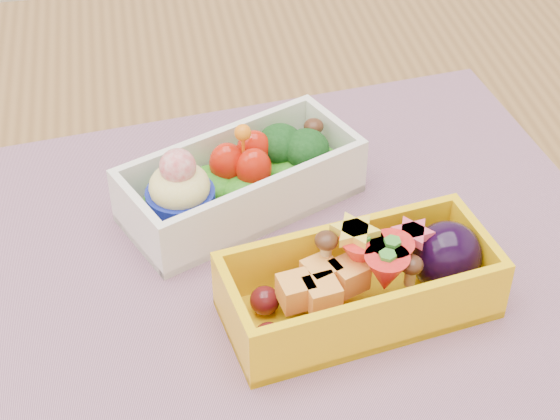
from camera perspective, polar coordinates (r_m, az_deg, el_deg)
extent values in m
cube|color=brown|center=(0.67, 0.04, -3.05)|extent=(1.20, 0.80, 0.04)
cube|color=gray|center=(0.63, -0.59, -3.03)|extent=(0.52, 0.42, 0.00)
cube|color=white|center=(0.66, -2.43, 1.80)|extent=(0.19, 0.14, 0.05)
ellipsoid|color=#48A221|center=(0.67, -2.41, 1.36)|extent=(0.17, 0.12, 0.02)
cylinder|color=navy|center=(0.64, -6.12, 0.11)|extent=(0.05, 0.05, 0.03)
sphere|color=red|center=(0.62, -6.34, 2.68)|extent=(0.03, 0.03, 0.03)
ellipsoid|color=red|center=(0.66, -3.28, 2.91)|extent=(0.03, 0.02, 0.03)
ellipsoid|color=red|center=(0.65, -1.64, 2.57)|extent=(0.03, 0.02, 0.03)
ellipsoid|color=red|center=(0.67, -1.61, 3.70)|extent=(0.03, 0.02, 0.03)
sphere|color=orange|center=(0.64, -2.32, 4.81)|extent=(0.01, 0.01, 0.01)
ellipsoid|color=black|center=(0.67, 0.01, 4.10)|extent=(0.03, 0.03, 0.03)
ellipsoid|color=black|center=(0.67, 1.64, 3.77)|extent=(0.03, 0.03, 0.03)
ellipsoid|color=#3F2111|center=(0.69, 2.09, 5.20)|extent=(0.02, 0.02, 0.01)
cube|color=yellow|center=(0.58, 4.94, -4.68)|extent=(0.18, 0.10, 0.05)
ellipsoid|color=#4B0E12|center=(0.57, 1.88, -6.33)|extent=(0.10, 0.06, 0.02)
cube|color=orange|center=(0.57, 2.55, -4.56)|extent=(0.05, 0.04, 0.02)
cone|color=red|center=(0.58, 4.99, -2.83)|extent=(0.03, 0.03, 0.03)
cone|color=red|center=(0.58, 6.85, -3.08)|extent=(0.03, 0.03, 0.03)
cone|color=red|center=(0.57, 6.55, -3.92)|extent=(0.03, 0.03, 0.03)
cylinder|color=yellow|center=(0.57, 4.65, -1.31)|extent=(0.03, 0.03, 0.01)
cylinder|color=#E53F5B|center=(0.59, 8.19, -1.43)|extent=(0.03, 0.03, 0.01)
ellipsoid|color=#3F2111|center=(0.58, 2.84, -3.08)|extent=(0.02, 0.02, 0.01)
ellipsoid|color=#3F2111|center=(0.58, 8.06, -3.95)|extent=(0.02, 0.02, 0.01)
ellipsoid|color=black|center=(0.60, 10.24, -2.86)|extent=(0.05, 0.04, 0.05)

